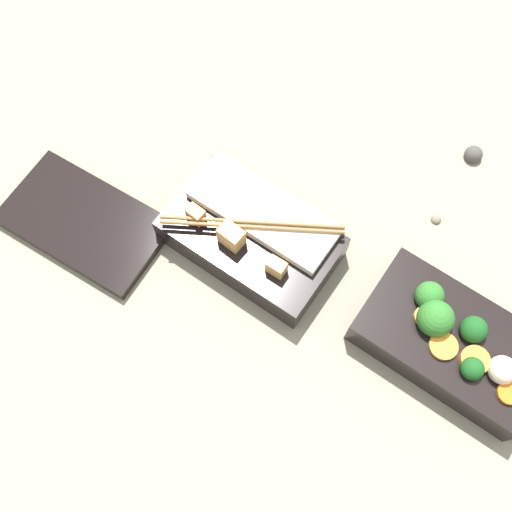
{
  "coord_description": "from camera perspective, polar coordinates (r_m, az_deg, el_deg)",
  "views": [
    {
      "loc": [
        -0.06,
        0.25,
        0.72
      ],
      "look_at": [
        0.1,
        0.02,
        0.05
      ],
      "focal_mm": 42.0,
      "sensor_mm": 36.0,
      "label": 1
    }
  ],
  "objects": [
    {
      "name": "bento_tray_rice",
      "position": [
        0.76,
        -0.28,
        2.04
      ],
      "size": [
        0.22,
        0.13,
        0.08
      ],
      "color": "black",
      "rests_on": "ground_plane"
    },
    {
      "name": "bento_tray_vegetable",
      "position": [
        0.75,
        18.1,
        -7.62
      ],
      "size": [
        0.22,
        0.12,
        0.08
      ],
      "color": "black",
      "rests_on": "ground_plane"
    },
    {
      "name": "ground_plane",
      "position": [
        0.77,
        7.19,
        -3.97
      ],
      "size": [
        3.0,
        3.0,
        0.0
      ],
      "primitive_type": "plane",
      "color": "gray"
    },
    {
      "name": "bento_lid",
      "position": [
        0.83,
        -16.02,
        3.12
      ],
      "size": [
        0.22,
        0.14,
        0.02
      ],
      "primitive_type": "cube",
      "rotation": [
        0.0,
        0.0,
        0.07
      ],
      "color": "black",
      "rests_on": "ground_plane"
    },
    {
      "name": "pebble_1",
      "position": [
        0.9,
        19.99,
        9.06
      ],
      "size": [
        0.03,
        0.03,
        0.03
      ],
      "primitive_type": "sphere",
      "color": "#474442",
      "rests_on": "ground_plane"
    },
    {
      "name": "pebble_0",
      "position": [
        0.84,
        16.81,
        3.39
      ],
      "size": [
        0.01,
        0.01,
        0.01
      ],
      "primitive_type": "sphere",
      "color": "#7A6B5B",
      "rests_on": "ground_plane"
    }
  ]
}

